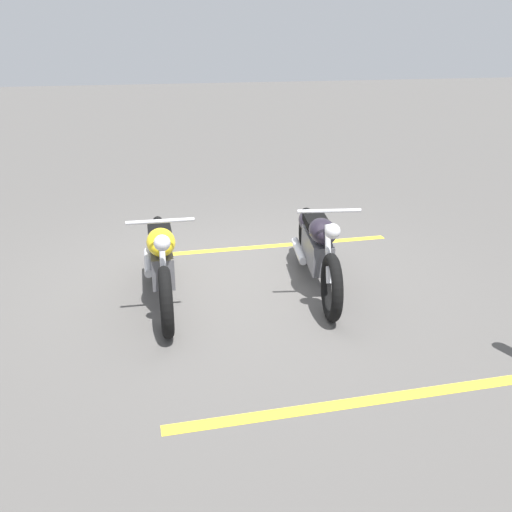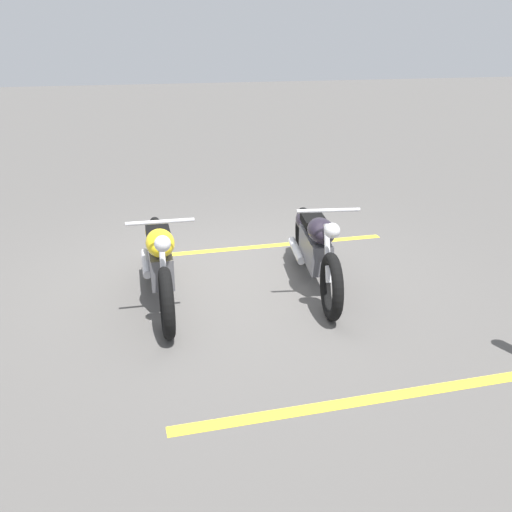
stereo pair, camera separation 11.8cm
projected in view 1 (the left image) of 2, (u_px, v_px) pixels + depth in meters
ground_plane at (234, 279)px, 6.49m from camera, size 60.00×60.00×0.00m
motorcycle_bright_foreground at (161, 257)px, 5.86m from camera, size 2.23×0.62×1.04m
motorcycle_dark_foreground at (317, 245)px, 6.18m from camera, size 2.21×0.68×1.04m
parking_stripe_near at (271, 246)px, 7.50m from camera, size 0.19×3.20×0.01m
parking_stripe_mid at (373, 400)px, 4.31m from camera, size 0.19×3.20×0.01m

